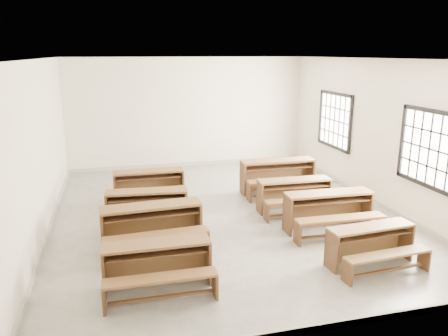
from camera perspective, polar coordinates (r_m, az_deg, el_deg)
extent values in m
plane|color=gray|center=(9.35, 0.00, -5.94)|extent=(8.50, 8.50, 0.00)
cube|color=white|center=(8.74, 0.00, 13.92)|extent=(7.00, 8.50, 0.05)
cube|color=beige|center=(12.99, -4.68, 7.20)|extent=(7.00, 0.05, 3.20)
cube|color=beige|center=(5.06, 12.03, -5.29)|extent=(7.00, 0.05, 3.20)
cube|color=beige|center=(8.73, -22.69, 2.36)|extent=(0.05, 8.50, 3.20)
cube|color=beige|center=(10.32, 19.10, 4.45)|extent=(0.05, 8.50, 3.20)
cube|color=gray|center=(13.29, -4.54, 0.56)|extent=(7.00, 0.04, 0.10)
cube|color=gray|center=(5.77, 11.18, -19.92)|extent=(7.00, 0.04, 0.10)
cube|color=gray|center=(9.16, -21.76, -7.14)|extent=(0.04, 8.50, 0.10)
cube|color=gray|center=(10.69, 18.42, -3.74)|extent=(0.04, 8.50, 0.10)
cube|color=white|center=(8.90, 25.36, 2.28)|extent=(0.02, 1.50, 1.30)
cube|color=black|center=(8.78, 25.76, 6.68)|extent=(0.06, 1.62, 0.08)
cube|color=black|center=(9.04, 24.79, -1.99)|extent=(0.06, 1.62, 0.08)
cube|color=black|center=(9.49, 22.28, 3.32)|extent=(0.06, 0.08, 1.46)
cube|color=white|center=(11.84, 14.33, 6.04)|extent=(0.02, 1.50, 1.30)
cube|color=black|center=(11.75, 14.46, 9.37)|extent=(0.06, 1.62, 0.08)
cube|color=black|center=(11.95, 14.04, 2.77)|extent=(0.06, 1.62, 0.08)
cube|color=black|center=(11.15, 16.17, 5.40)|extent=(0.06, 0.08, 1.46)
cube|color=black|center=(12.52, 12.53, 6.61)|extent=(0.06, 0.08, 1.46)
cube|color=brown|center=(6.39, -8.83, -9.75)|extent=(1.54, 0.40, 0.04)
cube|color=brown|center=(6.69, -8.85, -11.85)|extent=(1.54, 0.05, 0.65)
cube|color=#462C18|center=(6.53, -15.44, -12.95)|extent=(0.04, 0.39, 0.65)
cube|color=#462C18|center=(6.63, -2.10, -11.93)|extent=(0.04, 0.39, 0.65)
cube|color=#462C18|center=(6.43, -8.76, -10.91)|extent=(1.43, 0.30, 0.02)
cube|color=brown|center=(6.10, -8.29, -14.03)|extent=(1.54, 0.28, 0.04)
cube|color=#462C18|center=(6.19, -15.43, -16.14)|extent=(0.04, 0.27, 0.37)
cube|color=#462C18|center=(6.30, -1.17, -14.98)|extent=(0.04, 0.27, 0.37)
cube|color=#462C18|center=(6.24, -8.18, -16.36)|extent=(1.43, 0.06, 0.04)
cube|color=brown|center=(7.65, -9.54, -4.92)|extent=(1.75, 0.53, 0.04)
cube|color=brown|center=(7.97, -9.62, -7.10)|extent=(1.73, 0.14, 0.73)
cube|color=#462C18|center=(7.73, -15.66, -8.16)|extent=(0.07, 0.43, 0.73)
cube|color=#462C18|center=(7.93, -3.35, -7.00)|extent=(0.07, 0.43, 0.73)
cube|color=#462C18|center=(7.68, -9.47, -6.03)|extent=(1.61, 0.41, 0.02)
cube|color=brown|center=(7.28, -8.81, -8.68)|extent=(1.74, 0.40, 0.04)
cube|color=#462C18|center=(7.31, -15.38, -10.90)|extent=(0.06, 0.30, 0.41)
cube|color=#462C18|center=(7.53, -2.31, -9.57)|extent=(0.06, 0.30, 0.41)
cube|color=#462C18|center=(7.41, -8.71, -10.97)|extent=(1.60, 0.15, 0.04)
cube|color=brown|center=(8.67, -10.11, -3.02)|extent=(1.61, 0.54, 0.04)
cube|color=brown|center=(8.95, -9.99, -4.84)|extent=(1.57, 0.19, 0.67)
cube|color=#462C18|center=(8.84, -15.01, -5.39)|extent=(0.08, 0.40, 0.67)
cube|color=#462C18|center=(8.80, -4.98, -5.01)|extent=(0.08, 0.40, 0.67)
cube|color=#462C18|center=(8.70, -10.07, -3.93)|extent=(1.48, 0.43, 0.02)
cube|color=brown|center=(8.31, -10.05, -5.97)|extent=(1.59, 0.42, 0.04)
cube|color=#462C18|center=(8.44, -15.25, -7.46)|extent=(0.06, 0.28, 0.37)
cube|color=#462C18|center=(8.40, -4.71, -7.06)|extent=(0.06, 0.28, 0.37)
cube|color=#462C18|center=(8.42, -9.96, -7.85)|extent=(1.46, 0.18, 0.04)
cube|color=brown|center=(10.10, -9.85, -0.42)|extent=(1.59, 0.42, 0.04)
cube|color=brown|center=(10.37, -9.83, -2.07)|extent=(1.59, 0.06, 0.67)
cube|color=#462C18|center=(10.18, -14.11, -2.63)|extent=(0.04, 0.40, 0.67)
cube|color=#462C18|center=(10.27, -5.45, -2.08)|extent=(0.04, 0.40, 0.67)
cube|color=#462C18|center=(10.12, -9.81, -1.21)|extent=(1.47, 0.31, 0.02)
cube|color=brown|center=(9.72, -9.56, -2.85)|extent=(1.59, 0.30, 0.04)
cube|color=#462C18|center=(9.77, -14.05, -4.30)|extent=(0.04, 0.28, 0.38)
cube|color=#462C18|center=(9.86, -5.01, -3.71)|extent=(0.04, 0.28, 0.38)
cube|color=#462C18|center=(9.81, -9.49, -4.51)|extent=(1.47, 0.07, 0.04)
cube|color=brown|center=(7.38, 18.67, -7.31)|extent=(1.46, 0.47, 0.04)
cube|color=brown|center=(7.62, 17.73, -9.16)|extent=(1.44, 0.14, 0.61)
cube|color=#462C18|center=(7.13, 13.86, -10.59)|extent=(0.06, 0.36, 0.61)
cube|color=#462C18|center=(7.93, 22.58, -8.67)|extent=(0.06, 0.36, 0.61)
cube|color=#462C18|center=(7.41, 18.67, -8.26)|extent=(1.35, 0.37, 0.02)
cube|color=brown|center=(7.17, 20.63, -10.50)|extent=(1.46, 0.36, 0.04)
cube|color=#462C18|center=(6.86, 15.79, -13.03)|extent=(0.05, 0.25, 0.34)
cube|color=#462C18|center=(7.69, 24.65, -10.73)|extent=(0.05, 0.25, 0.34)
cube|color=#462C18|center=(7.29, 20.43, -12.42)|extent=(1.33, 0.14, 0.04)
cube|color=brown|center=(8.52, 13.55, -3.20)|extent=(1.69, 0.47, 0.04)
cube|color=brown|center=(8.80, 12.86, -5.18)|extent=(1.68, 0.09, 0.71)
cube|color=#462C18|center=(8.33, 8.29, -6.12)|extent=(0.05, 0.42, 0.71)
cube|color=#462C18|center=(9.02, 18.11, -5.06)|extent=(0.05, 0.42, 0.71)
cube|color=#462C18|center=(8.55, 13.55, -4.18)|extent=(1.56, 0.36, 0.02)
cube|color=brown|center=(8.19, 14.99, -6.37)|extent=(1.69, 0.34, 0.04)
cube|color=#462C18|center=(7.95, 9.57, -8.46)|extent=(0.05, 0.30, 0.40)
cube|color=#462C18|center=(8.67, 19.74, -7.14)|extent=(0.05, 0.30, 0.40)
cube|color=#462C18|center=(8.31, 14.85, -8.40)|extent=(1.56, 0.10, 0.04)
cube|color=brown|center=(9.43, 9.19, -1.54)|extent=(1.58, 0.45, 0.04)
cube|color=brown|center=(9.69, 8.73, -3.27)|extent=(1.57, 0.09, 0.67)
cube|color=#462C18|center=(9.28, 4.69, -3.94)|extent=(0.05, 0.39, 0.67)
cube|color=#462C18|center=(9.83, 13.28, -3.23)|extent=(0.05, 0.39, 0.67)
cube|color=#462C18|center=(9.45, 9.20, -2.38)|extent=(1.46, 0.34, 0.02)
cube|color=brown|center=(9.09, 10.22, -4.16)|extent=(1.58, 0.33, 0.04)
cube|color=#462C18|center=(8.90, 5.58, -5.81)|extent=(0.05, 0.28, 0.37)
cube|color=#462C18|center=(9.47, 14.47, -4.95)|extent=(0.05, 0.28, 0.37)
cube|color=#462C18|center=(9.19, 10.14, -5.90)|extent=(1.45, 0.10, 0.04)
cube|color=brown|center=(10.64, 7.02, 0.96)|extent=(1.80, 0.49, 0.04)
cube|color=brown|center=(10.93, 6.60, -0.85)|extent=(1.79, 0.08, 0.76)
cube|color=#462C18|center=(10.48, 2.47, -1.43)|extent=(0.05, 0.45, 0.76)
cube|color=#462C18|center=(11.07, 11.21, -0.83)|extent=(0.05, 0.45, 0.76)
cube|color=#462C18|center=(10.66, 7.04, 0.11)|extent=(1.66, 0.37, 0.02)
cube|color=brown|center=(10.23, 8.01, -1.59)|extent=(1.80, 0.35, 0.04)
cube|color=#462C18|center=(10.03, 3.30, -3.21)|extent=(0.05, 0.31, 0.43)
cube|color=#462C18|center=(10.64, 12.36, -2.48)|extent=(0.05, 0.31, 0.43)
cube|color=#462C18|center=(10.33, 7.94, -3.37)|extent=(1.66, 0.09, 0.04)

